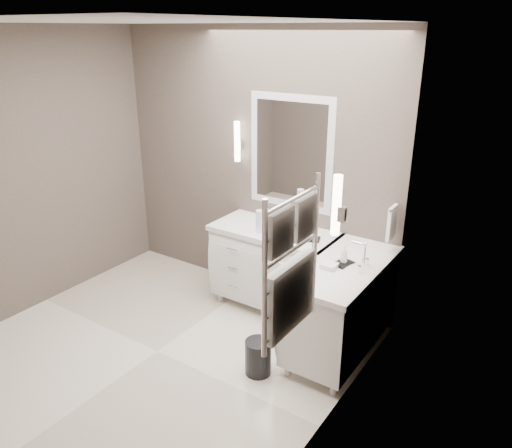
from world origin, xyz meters
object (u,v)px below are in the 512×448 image
Objects in this scene: waste_bin at (258,357)px; vanity_back at (274,263)px; towel_ladder at (291,272)px; vanity_right at (342,303)px.

vanity_back is at bearing 114.89° from waste_bin.
vanity_right is at bearing 99.84° from towel_ladder.
vanity_back is at bearing 124.10° from towel_ladder.
vanity_back and vanity_right have the same top height.
vanity_back is 4.12× the size of waste_bin.
vanity_back is 0.93m from vanity_right.
vanity_back is at bearing 159.62° from vanity_right.
towel_ladder is 1.55m from waste_bin.
vanity_back reaches higher than waste_bin.
vanity_back is 1.00× the size of vanity_right.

